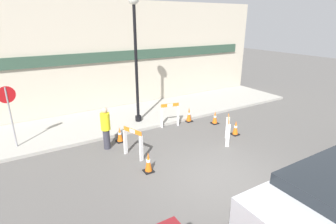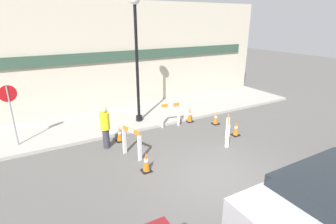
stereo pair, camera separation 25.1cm
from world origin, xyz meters
name	(u,v)px [view 2 (the right image)]	position (x,y,z in m)	size (l,w,h in m)	color
ground_plane	(218,180)	(0.00, 0.00, 0.00)	(60.00, 60.00, 0.00)	#565451
sidewalk_slab	(136,116)	(0.00, 6.25, 0.06)	(18.00, 3.50, 0.13)	#9E9B93
storefront_facade	(121,57)	(0.00, 8.08, 2.75)	(18.00, 0.22, 5.50)	#BCB29E
streetlamp_post	(136,44)	(-0.21, 5.42, 3.61)	(0.44, 0.44, 5.44)	black
stop_sign	(10,106)	(-5.17, 5.36, 1.65)	(0.59, 0.16, 2.28)	gray
barricade_0	(228,129)	(1.94, 1.81, 0.57)	(0.65, 0.70, 1.05)	white
barricade_1	(170,114)	(0.85, 4.35, 0.58)	(0.83, 0.30, 1.08)	white
barricade_2	(132,142)	(-1.70, 2.62, 0.58)	(0.41, 0.84, 1.07)	white
traffic_cone_0	(216,118)	(2.81, 3.57, 0.29)	(0.30, 0.30, 0.60)	black
traffic_cone_1	(190,115)	(1.93, 4.40, 0.34)	(0.30, 0.30, 0.70)	black
traffic_cone_2	(120,134)	(-1.66, 4.01, 0.30)	(0.30, 0.30, 0.62)	black
traffic_cone_3	(146,162)	(-1.68, 1.50, 0.33)	(0.30, 0.30, 0.68)	black
traffic_cone_4	(236,129)	(2.73, 2.16, 0.30)	(0.30, 0.30, 0.62)	black
person_worker	(105,126)	(-2.28, 3.73, 0.87)	(0.41, 0.41, 1.62)	#33333D
parked_car_1	(334,208)	(0.46, -2.99, 0.94)	(4.37, 1.96, 1.66)	#B7BABF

